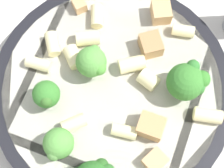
# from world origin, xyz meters

# --- Properties ---
(ground_plane) EXTENTS (2.00, 2.00, 0.00)m
(ground_plane) POSITION_xyz_m (0.00, 0.00, 0.00)
(ground_plane) COLOR beige
(pasta_bowl) EXTENTS (0.27, 0.27, 0.03)m
(pasta_bowl) POSITION_xyz_m (0.00, 0.00, 0.02)
(pasta_bowl) COLOR black
(pasta_bowl) RESTS_ON ground_plane
(broccoli_floret_0) EXTENTS (0.03, 0.04, 0.04)m
(broccoli_floret_0) POSITION_xyz_m (-0.00, -0.03, 0.05)
(broccoli_floret_0) COLOR #84AD60
(broccoli_floret_0) RESTS_ON pasta_bowl
(broccoli_floret_2) EXTENTS (0.03, 0.03, 0.03)m
(broccoli_floret_2) POSITION_xyz_m (0.09, 0.01, 0.05)
(broccoli_floret_2) COLOR #9EC175
(broccoli_floret_2) RESTS_ON pasta_bowl
(broccoli_floret_3) EXTENTS (0.03, 0.03, 0.03)m
(broccoli_floret_3) POSITION_xyz_m (0.06, -0.04, 0.05)
(broccoli_floret_3) COLOR #9EC175
(broccoli_floret_3) RESTS_ON pasta_bowl
(broccoli_floret_4) EXTENTS (0.04, 0.04, 0.04)m
(broccoli_floret_4) POSITION_xyz_m (-0.05, 0.06, 0.06)
(broccoli_floret_4) COLOR #84AD60
(broccoli_floret_4) RESTS_ON pasta_bowl
(rigatoni_0) EXTENTS (0.03, 0.03, 0.02)m
(rigatoni_0) POSITION_xyz_m (-0.03, -0.00, 0.04)
(rigatoni_0) COLOR beige
(rigatoni_0) RESTS_ON pasta_bowl
(rigatoni_1) EXTENTS (0.03, 0.03, 0.01)m
(rigatoni_1) POSITION_xyz_m (0.01, -0.08, 0.04)
(rigatoni_1) COLOR beige
(rigatoni_1) RESTS_ON pasta_bowl
(rigatoni_2) EXTENTS (0.02, 0.02, 0.02)m
(rigatoni_2) POSITION_xyz_m (-0.03, 0.03, 0.04)
(rigatoni_2) COLOR beige
(rigatoni_2) RESTS_ON pasta_bowl
(rigatoni_3) EXTENTS (0.02, 0.03, 0.02)m
(rigatoni_3) POSITION_xyz_m (0.01, -0.05, 0.04)
(rigatoni_3) COLOR beige
(rigatoni_3) RESTS_ON pasta_bowl
(rigatoni_4) EXTENTS (0.03, 0.02, 0.01)m
(rigatoni_4) POSITION_xyz_m (0.06, -0.00, 0.04)
(rigatoni_4) COLOR beige
(rigatoni_4) RESTS_ON pasta_bowl
(rigatoni_5) EXTENTS (0.03, 0.03, 0.02)m
(rigatoni_5) POSITION_xyz_m (-0.02, -0.06, 0.04)
(rigatoni_5) COLOR beige
(rigatoni_5) RESTS_ON pasta_bowl
(rigatoni_6) EXTENTS (0.02, 0.03, 0.01)m
(rigatoni_6) POSITION_xyz_m (-0.10, 0.01, 0.04)
(rigatoni_6) COLOR beige
(rigatoni_6) RESTS_ON pasta_bowl
(rigatoni_7) EXTENTS (0.03, 0.03, 0.01)m
(rigatoni_7) POSITION_xyz_m (-0.05, -0.07, 0.04)
(rigatoni_7) COLOR beige
(rigatoni_7) RESTS_ON pasta_bowl
(rigatoni_8) EXTENTS (0.03, 0.03, 0.02)m
(rigatoni_8) POSITION_xyz_m (-0.04, 0.10, 0.04)
(rigatoni_8) COLOR beige
(rigatoni_8) RESTS_ON pasta_bowl
(rigatoni_9) EXTENTS (0.02, 0.03, 0.01)m
(rigatoni_9) POSITION_xyz_m (0.04, -0.08, 0.04)
(rigatoni_9) COLOR beige
(rigatoni_9) RESTS_ON pasta_bowl
(rigatoni_10) EXTENTS (0.02, 0.03, 0.01)m
(rigatoni_10) POSITION_xyz_m (0.03, 0.04, 0.04)
(rigatoni_10) COLOR beige
(rigatoni_10) RESTS_ON pasta_bowl
(chicken_chunk_0) EXTENTS (0.02, 0.02, 0.01)m
(chicken_chunk_0) POSITION_xyz_m (0.03, 0.09, 0.04)
(chicken_chunk_0) COLOR tan
(chicken_chunk_0) RESTS_ON pasta_bowl
(chicken_chunk_1) EXTENTS (0.03, 0.03, 0.02)m
(chicken_chunk_1) POSITION_xyz_m (-0.06, -0.00, 0.04)
(chicken_chunk_1) COLOR #A87A4C
(chicken_chunk_1) RESTS_ON pasta_bowl
(chicken_chunk_2) EXTENTS (0.03, 0.03, 0.02)m
(chicken_chunk_2) POSITION_xyz_m (-0.10, -0.02, 0.04)
(chicken_chunk_2) COLOR tan
(chicken_chunk_2) RESTS_ON pasta_bowl
(chicken_chunk_3) EXTENTS (0.03, 0.03, 0.02)m
(chicken_chunk_3) POSITION_xyz_m (0.01, 0.06, 0.04)
(chicken_chunk_3) COLOR tan
(chicken_chunk_3) RESTS_ON pasta_bowl
(chicken_chunk_4) EXTENTS (0.02, 0.02, 0.01)m
(chicken_chunk_4) POSITION_xyz_m (-0.05, -0.10, 0.04)
(chicken_chunk_4) COLOR tan
(chicken_chunk_4) RESTS_ON pasta_bowl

